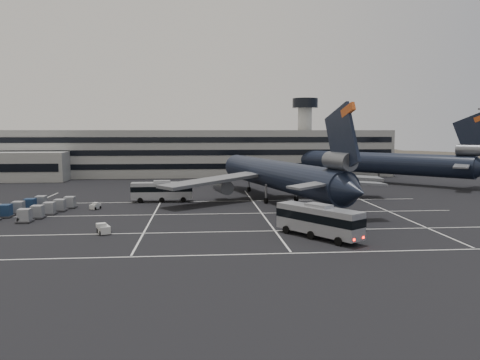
% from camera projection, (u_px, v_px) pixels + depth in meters
% --- Properties ---
extents(ground, '(260.00, 260.00, 0.00)m').
position_uv_depth(ground, '(190.00, 219.00, 73.71)').
color(ground, black).
rests_on(ground, ground).
extents(lane_markings, '(90.00, 55.62, 0.01)m').
position_uv_depth(lane_markings, '(196.00, 218.00, 74.51)').
color(lane_markings, silver).
rests_on(lane_markings, ground).
extents(terminal, '(125.00, 26.00, 24.00)m').
position_uv_depth(terminal, '(185.00, 153.00, 143.22)').
color(terminal, gray).
rests_on(terminal, ground).
extents(hills, '(352.00, 180.00, 44.00)m').
position_uv_depth(hills, '(231.00, 180.00, 244.95)').
color(hills, '#38332B').
rests_on(hills, ground).
extents(trijet_main, '(45.84, 56.87, 18.08)m').
position_uv_depth(trijet_main, '(278.00, 175.00, 91.07)').
color(trijet_main, black).
rests_on(trijet_main, ground).
extents(trijet_far, '(44.02, 45.25, 18.08)m').
position_uv_depth(trijet_far, '(383.00, 162.00, 124.49)').
color(trijet_far, black).
rests_on(trijet_far, ground).
extents(bus_near, '(9.62, 11.96, 4.45)m').
position_uv_depth(bus_near, '(319.00, 219.00, 60.36)').
color(bus_near, '#97999F').
rests_on(bus_near, ground).
extents(bus_far, '(11.84, 3.15, 4.17)m').
position_uv_depth(bus_far, '(162.00, 190.00, 91.25)').
color(bus_far, '#97999F').
rests_on(bus_far, ground).
extents(tug_a, '(1.88, 2.25, 1.26)m').
position_uv_depth(tug_a, '(95.00, 206.00, 82.54)').
color(tug_a, silver).
rests_on(tug_a, ground).
extents(tug_b, '(2.28, 2.76, 1.54)m').
position_uv_depth(tug_b, '(104.00, 229.00, 62.89)').
color(tug_b, silver).
rests_on(tug_b, ground).
extents(uld_cluster, '(11.22, 17.20, 2.06)m').
position_uv_depth(uld_cluster, '(34.00, 208.00, 77.71)').
color(uld_cluster, '#2D2D30').
rests_on(uld_cluster, ground).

